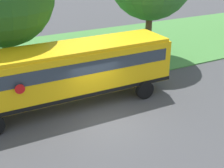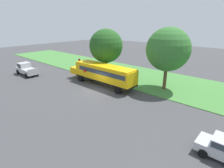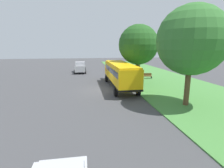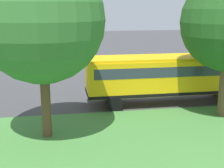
{
  "view_description": "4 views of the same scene",
  "coord_description": "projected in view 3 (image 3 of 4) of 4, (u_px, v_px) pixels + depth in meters",
  "views": [
    {
      "loc": [
        11.4,
        -5.69,
        7.78
      ],
      "look_at": [
        -0.76,
        0.63,
        1.57
      ],
      "focal_mm": 50.0,
      "sensor_mm": 36.0,
      "label": 1
    },
    {
      "loc": [
        15.51,
        16.93,
        9.13
      ],
      "look_at": [
        0.02,
        3.14,
        1.8
      ],
      "focal_mm": 28.0,
      "sensor_mm": 36.0,
      "label": 2
    },
    {
      "loc": [
        1.89,
        20.65,
        5.22
      ],
      "look_at": [
        -0.89,
        3.27,
        1.43
      ],
      "focal_mm": 28.0,
      "sensor_mm": 36.0,
      "label": 3
    },
    {
      "loc": [
        -21.75,
        6.13,
        6.32
      ],
      "look_at": [
        -1.86,
        2.76,
        1.27
      ],
      "focal_mm": 50.0,
      "sensor_mm": 36.0,
      "label": 4
    }
  ],
  "objects": [
    {
      "name": "pickup_truck",
      "position": [
        80.0,
        67.0,
        35.81
      ],
      "size": [
        2.28,
        5.4,
        2.1
      ],
      "color": "#B7B7BC",
      "rests_on": "ground"
    },
    {
      "name": "ground_plane",
      "position": [
        101.0,
        90.0,
        21.32
      ],
      "size": [
        120.0,
        120.0,
        0.0
      ],
      "primitive_type": "plane",
      "color": "#424244"
    },
    {
      "name": "trash_bin",
      "position": [
        126.0,
        73.0,
        32.56
      ],
      "size": [
        0.56,
        0.56,
        0.9
      ],
      "primitive_type": "cylinder",
      "color": "#2D4C33",
      "rests_on": "ground"
    },
    {
      "name": "school_bus",
      "position": [
        120.0,
        73.0,
        22.31
      ],
      "size": [
        2.84,
        12.42,
        3.16
      ],
      "color": "yellow",
      "rests_on": "ground"
    },
    {
      "name": "oak_tree_roadside_mid",
      "position": [
        191.0,
        41.0,
        14.44
      ],
      "size": [
        5.86,
        5.86,
        8.65
      ],
      "color": "brown",
      "rests_on": "ground"
    },
    {
      "name": "stop_sign",
      "position": [
        122.0,
        67.0,
        30.55
      ],
      "size": [
        0.08,
        0.68,
        2.74
      ],
      "color": "gray",
      "rests_on": "ground"
    },
    {
      "name": "grass_verge",
      "position": [
        177.0,
        87.0,
        22.86
      ],
      "size": [
        12.0,
        80.0,
        0.08
      ],
      "primitive_type": "cube",
      "color": "#47843D",
      "rests_on": "ground"
    },
    {
      "name": "oak_tree_beside_bus",
      "position": [
        137.0,
        45.0,
        24.19
      ],
      "size": [
        5.51,
        5.51,
        8.23
      ],
      "color": "brown",
      "rests_on": "ground"
    },
    {
      "name": "park_bench",
      "position": [
        147.0,
        76.0,
        28.76
      ],
      "size": [
        1.65,
        0.72,
        0.92
      ],
      "color": "brown",
      "rests_on": "ground"
    }
  ]
}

